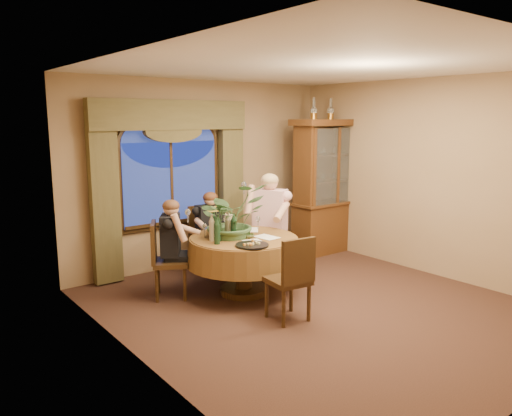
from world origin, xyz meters
TOP-DOWN VIEW (x-y plane):
  - floor at (0.00, 0.00)m, footprint 5.00×5.00m
  - wall_back at (0.00, 2.50)m, footprint 4.50×0.00m
  - wall_right at (2.25, 0.00)m, footprint 0.00×5.00m
  - ceiling at (0.00, 0.00)m, footprint 5.00×5.00m
  - window at (-0.60, 2.43)m, footprint 1.62×0.10m
  - arched_transom at (-0.60, 2.43)m, footprint 1.60×0.06m
  - drapery_left at (-1.63, 2.38)m, footprint 0.38×0.14m
  - drapery_right at (0.43, 2.38)m, footprint 0.38×0.14m
  - swag_valance at (-0.60, 2.35)m, footprint 2.45×0.16m
  - dining_table at (-0.41, 0.92)m, footprint 1.71×1.71m
  - china_cabinet at (1.99, 1.75)m, footprint 1.37×0.54m
  - oil_lamp_left at (1.60, 1.75)m, footprint 0.11×0.11m
  - oil_lamp_center at (1.99, 1.75)m, footprint 0.11×0.11m
  - oil_lamp_right at (2.37, 1.75)m, footprint 0.11×0.11m
  - chair_right at (0.37, 1.45)m, footprint 0.58×0.58m
  - chair_back_right at (-0.28, 1.97)m, footprint 0.47×0.47m
  - chair_back at (-1.21, 1.37)m, footprint 0.57×0.57m
  - chair_front_left at (-0.52, -0.06)m, footprint 0.47×0.47m
  - person_pink at (0.42, 1.39)m, footprint 0.68×0.70m
  - person_back at (-1.17, 1.43)m, footprint 0.59×0.60m
  - person_scarf at (-0.30, 1.87)m, footprint 0.48×0.44m
  - stoneware_vase at (-0.55, 1.01)m, footprint 0.15×0.15m
  - centerpiece_plant at (-0.49, 1.06)m, footprint 0.88×0.98m
  - olive_bowl at (-0.39, 0.84)m, footprint 0.15×0.15m
  - cheese_platter at (-0.61, 0.48)m, footprint 0.39×0.39m
  - wine_bottle_0 at (-0.73, 1.10)m, footprint 0.07×0.07m
  - wine_bottle_1 at (-0.61, 0.95)m, footprint 0.07×0.07m
  - wine_bottle_2 at (-0.59, 0.88)m, footprint 0.07×0.07m
  - wine_bottle_3 at (-0.88, 0.82)m, footprint 0.07×0.07m
  - wine_bottle_4 at (-0.78, 0.93)m, footprint 0.07×0.07m
  - wine_bottle_5 at (-0.83, 0.99)m, footprint 0.07×0.07m
  - tasting_paper_0 at (-0.20, 0.71)m, footprint 0.24×0.32m
  - tasting_paper_1 at (-0.10, 1.18)m, footprint 0.35×0.37m
  - tasting_paper_2 at (-0.47, 0.60)m, footprint 0.26×0.34m
  - wine_glass_person_pink at (0.02, 1.16)m, footprint 0.07×0.07m
  - wine_glass_person_back at (-0.81, 1.19)m, footprint 0.07×0.07m
  - wine_glass_person_scarf at (-0.35, 1.40)m, footprint 0.07×0.07m

SIDE VIEW (x-z plane):
  - floor at x=0.00m, z-range 0.00..0.00m
  - dining_table at x=-0.41m, z-range 0.00..0.75m
  - chair_right at x=0.37m, z-range 0.00..0.96m
  - chair_back_right at x=-0.28m, z-range 0.00..0.96m
  - chair_back at x=-1.21m, z-range 0.00..0.96m
  - chair_front_left at x=-0.52m, z-range 0.00..0.96m
  - person_scarf at x=-0.30m, z-range 0.00..1.21m
  - person_back at x=-1.17m, z-range 0.00..1.24m
  - person_pink at x=0.42m, z-range 0.00..1.47m
  - tasting_paper_0 at x=-0.20m, z-range 0.75..0.76m
  - tasting_paper_1 at x=-0.10m, z-range 0.75..0.76m
  - tasting_paper_2 at x=-0.47m, z-range 0.75..0.76m
  - cheese_platter at x=-0.61m, z-range 0.75..0.77m
  - olive_bowl at x=-0.39m, z-range 0.75..0.80m
  - wine_glass_person_pink at x=0.02m, z-range 0.75..0.93m
  - wine_glass_person_back at x=-0.81m, z-range 0.75..0.93m
  - wine_glass_person_scarf at x=-0.35m, z-range 0.75..0.93m
  - stoneware_vase at x=-0.55m, z-range 0.75..1.04m
  - wine_bottle_0 at x=-0.73m, z-range 0.75..1.08m
  - wine_bottle_1 at x=-0.61m, z-range 0.75..1.08m
  - wine_bottle_2 at x=-0.59m, z-range 0.75..1.08m
  - wine_bottle_3 at x=-0.88m, z-range 0.75..1.08m
  - wine_bottle_4 at x=-0.78m, z-range 0.75..1.08m
  - wine_bottle_5 at x=-0.83m, z-range 0.75..1.08m
  - china_cabinet at x=1.99m, z-range 0.00..2.22m
  - drapery_left at x=-1.63m, z-range 0.02..2.34m
  - drapery_right at x=0.43m, z-range 0.02..2.34m
  - window at x=-0.60m, z-range 0.64..1.96m
  - centerpiece_plant at x=-0.49m, z-range 0.95..1.71m
  - wall_back at x=0.00m, z-range -0.85..3.65m
  - wall_right at x=2.25m, z-range -1.10..3.90m
  - arched_transom at x=-0.60m, z-range 1.86..2.30m
  - swag_valance at x=-0.60m, z-range 2.07..2.49m
  - oil_lamp_left at x=1.60m, z-range 2.22..2.56m
  - oil_lamp_center at x=1.99m, z-range 2.22..2.56m
  - oil_lamp_right at x=2.37m, z-range 2.22..2.56m
  - ceiling at x=0.00m, z-range 2.80..2.80m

